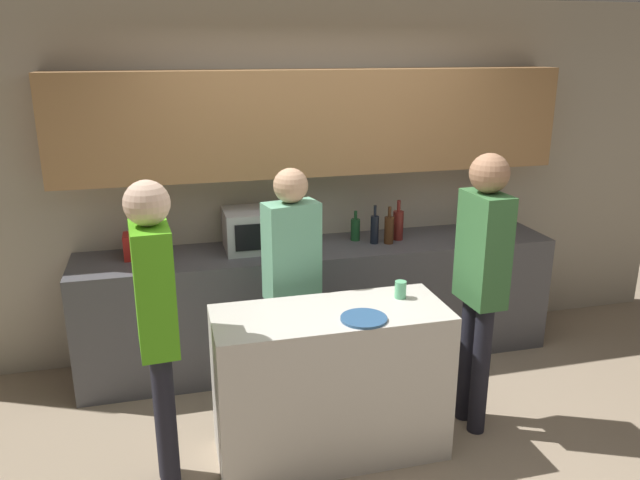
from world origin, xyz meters
name	(u,v)px	position (x,y,z in m)	size (l,w,h in m)	color
ground_plane	(380,465)	(0.00, 0.00, 0.00)	(14.00, 14.00, 0.00)	gray
back_wall	(312,159)	(0.00, 1.66, 1.54)	(6.40, 0.40, 2.70)	#B2A893
back_counter	(321,303)	(0.00, 1.39, 0.46)	(3.60, 0.62, 0.92)	#4C4C51
kitchen_island	(331,383)	(-0.25, 0.21, 0.46)	(1.35, 0.55, 0.92)	beige
microwave	(260,229)	(-0.45, 1.46, 1.07)	(0.52, 0.39, 0.30)	#B7BABC
toaster	(143,245)	(-1.29, 1.46, 1.01)	(0.26, 0.16, 0.18)	#B21E19
potted_plant	(479,208)	(1.33, 1.46, 1.11)	(0.14, 0.14, 0.40)	silver
bottle_0	(355,229)	(0.30, 1.48, 1.01)	(0.07, 0.07, 0.23)	#194723
bottle_1	(375,229)	(0.41, 1.37, 1.03)	(0.06, 0.06, 0.30)	black
bottle_2	(389,229)	(0.52, 1.34, 1.03)	(0.07, 0.07, 0.29)	#472814
bottle_3	(398,225)	(0.62, 1.42, 1.04)	(0.08, 0.08, 0.31)	maroon
plate_on_island	(364,318)	(-0.10, 0.06, 0.93)	(0.26, 0.26, 0.01)	#2D5684
cup_0	(400,290)	(0.21, 0.30, 0.97)	(0.07, 0.07, 0.10)	#63BF86
person_left	(156,313)	(-1.20, 0.15, 1.05)	(0.23, 0.35, 1.74)	black
person_center	(482,270)	(0.71, 0.26, 1.07)	(0.23, 0.35, 1.78)	black
person_right	(292,271)	(-0.36, 0.75, 0.98)	(0.37, 0.26, 1.65)	black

